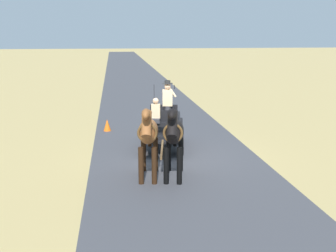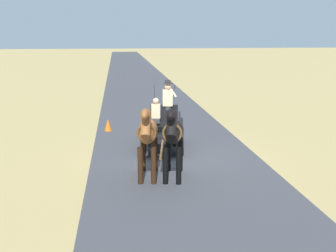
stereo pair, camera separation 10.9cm
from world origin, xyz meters
name	(u,v)px [view 1 (the left image)]	position (x,y,z in m)	size (l,w,h in m)	color
ground_plane	(174,156)	(0.00, 0.00, 0.00)	(200.00, 200.00, 0.00)	tan
road_surface	(174,155)	(0.00, 0.00, 0.00)	(5.60, 160.00, 0.01)	#424247
horse_drawn_carriage	(164,127)	(0.27, -0.87, 0.82)	(1.75, 4.51, 2.50)	black
horse_near_side	(174,134)	(0.36, 2.18, 1.32)	(0.86, 2.15, 2.21)	black
horse_off_side	(148,134)	(1.07, 2.07, 1.32)	(0.77, 2.15, 2.21)	brown
traffic_cone	(107,125)	(2.31, -3.91, 0.25)	(0.32, 0.32, 0.50)	orange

